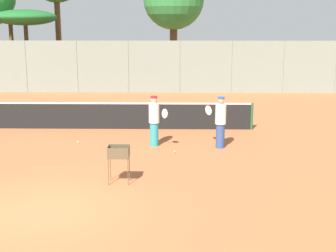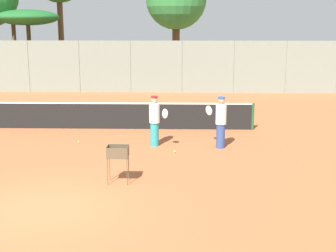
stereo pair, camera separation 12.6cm
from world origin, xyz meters
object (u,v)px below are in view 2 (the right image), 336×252
at_px(tennis_net, 103,115).
at_px(ball_cart, 118,155).
at_px(player_white_outfit, 155,120).
at_px(player_red_cap, 221,122).

height_order(tennis_net, ball_cart, tennis_net).
bearing_deg(tennis_net, player_white_outfit, -49.92).
relative_size(tennis_net, player_red_cap, 6.85).
xyz_separation_m(tennis_net, player_red_cap, (4.45, -2.81, 0.35)).
relative_size(player_white_outfit, ball_cart, 1.73).
bearing_deg(tennis_net, player_red_cap, -32.32).
bearing_deg(ball_cart, player_red_cap, 50.76).
relative_size(tennis_net, player_white_outfit, 6.92).
distance_m(player_white_outfit, player_red_cap, 2.25).
bearing_deg(ball_cart, player_white_outfit, 78.99).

